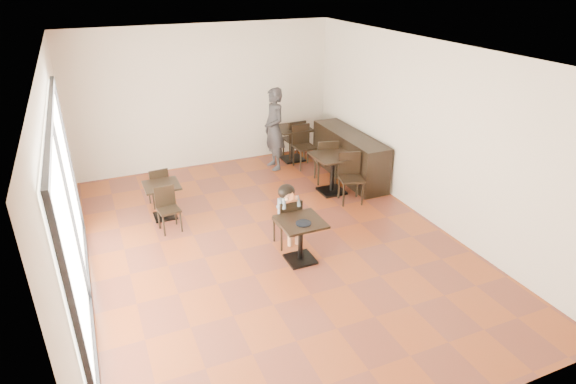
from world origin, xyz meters
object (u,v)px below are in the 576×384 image
cafe_table_mid (332,174)px  chair_mid_b (351,179)px  adult_patron (274,129)px  chair_back_b (304,147)px  chair_mid_a (325,160)px  cafe_table_back (293,144)px  chair_left_b (169,210)px  child_table (300,241)px  chair_back_a (294,139)px  child (287,215)px  child_chair (287,221)px  chair_left_a (158,186)px  cafe_table_left (164,201)px

cafe_table_mid → chair_mid_b: 0.57m
adult_patron → chair_back_b: (0.65, -0.25, -0.45)m
chair_mid_b → chair_mid_a: bearing=104.8°
cafe_table_mid → cafe_table_back: 2.02m
cafe_table_mid → chair_left_b: size_ratio=1.02×
child_table → chair_back_b: (1.73, 3.56, 0.13)m
chair_back_a → child: bearing=62.7°
child_table → cafe_table_mid: size_ratio=0.88×
chair_mid_a → child: bearing=63.9°
child_chair → child: bearing=-0.0°
child_chair → cafe_table_back: bearing=-115.2°
child_table → adult_patron: (1.08, 3.81, 0.58)m
cafe_table_mid → chair_left_b: cafe_table_mid is taller
chair_left_b → chair_left_a: bearing=83.6°
child_table → chair_back_b: size_ratio=0.73×
child_table → cafe_table_left: 2.92m
adult_patron → cafe_table_mid: adult_patron is taller
cafe_table_left → chair_left_b: (0.00, -0.55, 0.07)m
child_chair → adult_patron: adult_patron is taller
cafe_table_mid → chair_mid_b: bearing=-77.1°
child_chair → chair_back_b: 3.48m
chair_left_a → chair_back_a: bearing=-166.2°
child_table → chair_left_a: (-1.73, 2.91, 0.04)m
child_chair → child: (0.00, 0.00, 0.11)m
chair_mid_a → cafe_table_mid: bearing=91.9°
chair_mid_b → chair_back_b: 2.03m
child_table → chair_back_a: (1.73, 4.18, 0.13)m
cafe_table_left → chair_back_b: (3.46, 1.21, 0.16)m
child_chair → chair_left_b: child_chair is taller
child → chair_back_a: bearing=64.5°
cafe_table_back → chair_mid_b: (0.12, -2.57, 0.08)m
chair_mid_a → chair_left_a: chair_mid_a is taller
chair_mid_b → chair_left_b: (-3.53, 0.27, -0.09)m
child_chair → chair_back_b: bearing=-119.9°
chair_left_b → chair_mid_a: bearing=6.8°
cafe_table_mid → chair_back_a: chair_back_a is taller
chair_back_a → cafe_table_mid: bearing=86.7°
cafe_table_left → adult_patron: bearing=27.4°
child_chair → chair_back_a: (1.73, 3.63, 0.06)m
child_chair → chair_left_a: 2.92m
chair_left_a → chair_left_b: 1.10m
child_table → child: 0.58m
adult_patron → chair_back_a: bearing=117.8°
child → chair_left_b: 2.14m
chair_left_a → cafe_table_left: bearing=83.6°
chair_back_a → chair_back_b: same height
child → chair_back_b: size_ratio=1.11×
chair_mid_b → chair_left_b: size_ratio=1.23×
child → chair_left_a: bearing=126.3°
cafe_table_left → chair_back_a: size_ratio=0.68×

